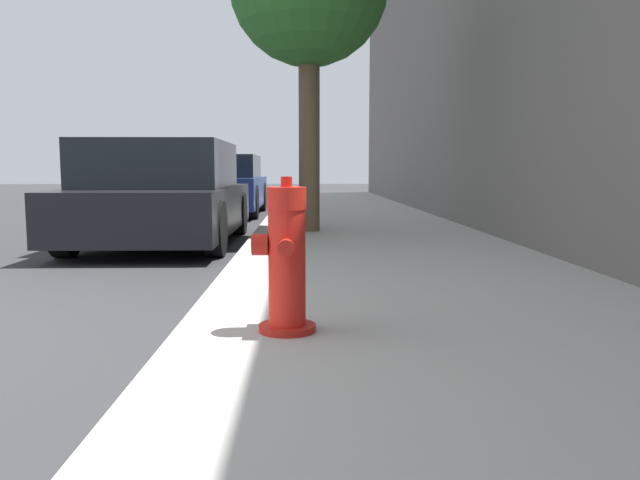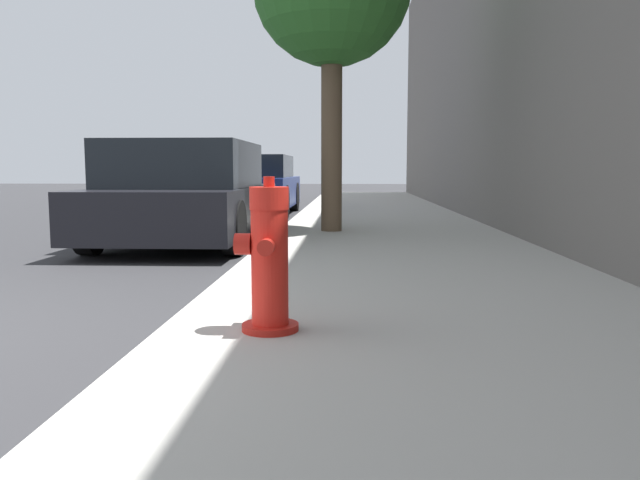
% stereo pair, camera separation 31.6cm
% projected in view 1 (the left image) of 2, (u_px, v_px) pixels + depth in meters
% --- Properties ---
extents(sidewalk_slab, '(3.02, 40.00, 0.16)m').
position_uv_depth(sidewalk_slab, '(473.00, 352.00, 3.09)').
color(sidewalk_slab, '#A8A59E').
rests_on(sidewalk_slab, ground_plane).
extents(fire_hydrant, '(0.32, 0.32, 0.79)m').
position_uv_depth(fire_hydrant, '(286.00, 262.00, 3.14)').
color(fire_hydrant, red).
rests_on(fire_hydrant, sidewalk_slab).
extents(parked_car_near, '(1.88, 4.04, 1.33)m').
position_uv_depth(parked_car_near, '(164.00, 195.00, 8.12)').
color(parked_car_near, black).
rests_on(parked_car_near, ground_plane).
extents(parked_car_mid, '(1.72, 3.90, 1.28)m').
position_uv_depth(parked_car_mid, '(222.00, 186.00, 13.46)').
color(parked_car_mid, navy).
rests_on(parked_car_mid, ground_plane).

